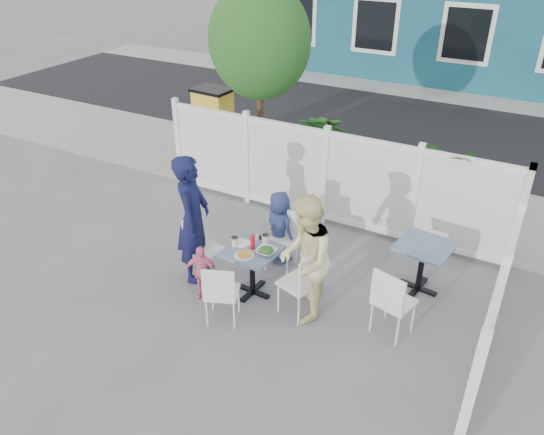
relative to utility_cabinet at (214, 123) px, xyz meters
The scene contains 29 objects.
ground 5.12m from the utility_cabinet, 51.97° to the right, with size 80.00×80.00×0.00m, color slate.
near_sidewalk 3.20m from the utility_cabinet, ahead, with size 24.00×2.60×0.01m, color gray.
street 4.74m from the utility_cabinet, 48.21° to the left, with size 24.00×5.00×0.01m, color black.
far_sidewalk 7.33m from the utility_cabinet, 64.64° to the left, with size 24.00×1.60×0.01m, color gray.
fence_back 3.60m from the utility_cabinet, 26.36° to the right, with size 5.86×0.08×1.60m.
fence_right 7.01m from the utility_cabinet, 29.02° to the right, with size 0.08×3.66×1.60m.
tree 2.56m from the utility_cabinet, 24.61° to the right, with size 1.80×1.62×3.59m.
utility_cabinet is the anchor object (origin of this frame).
potted_shrub_a 3.04m from the utility_cabinet, 17.26° to the right, with size 0.91×0.91×1.63m, color #1B5118.
potted_shrub_b 5.17m from the utility_cabinet, 11.15° to the right, with size 1.47×1.28×1.64m, color #1B5118.
main_table 4.96m from the utility_cabinet, 50.25° to the right, with size 0.70×0.70×0.69m.
spare_table 5.77m from the utility_cabinet, 27.44° to the right, with size 0.77×0.77×0.72m.
chair_left 4.48m from the utility_cabinet, 58.23° to the right, with size 0.50×0.51×0.94m.
chair_right 5.57m from the utility_cabinet, 44.51° to the right, with size 0.53×0.54×0.96m.
chair_back 4.42m from the utility_cabinet, 43.19° to the right, with size 0.41×0.40×0.87m.
chair_near 5.52m from the utility_cabinet, 55.21° to the right, with size 0.51×0.50×0.88m.
chair_spare 6.27m from the utility_cabinet, 36.63° to the right, with size 0.52×0.51×0.95m.
man 4.46m from the utility_cabinet, 59.38° to the right, with size 0.67×0.44×1.84m, color #10133B.
woman 5.55m from the utility_cabinet, 44.41° to the right, with size 0.82×0.64×1.69m, color #E9DC5B.
boy 4.28m from the utility_cabinet, 43.31° to the right, with size 0.54×0.35×1.11m, color navy.
toddler 4.94m from the utility_cabinet, 58.08° to the right, with size 0.46×0.19×0.78m, color pink.
plate_main 5.07m from the utility_cabinet, 51.56° to the right, with size 0.25×0.25×0.02m, color white.
plate_side 4.78m from the utility_cabinet, 51.43° to the right, with size 0.22×0.22×0.01m, color white.
salad_bowl 5.07m from the utility_cabinet, 48.34° to the right, with size 0.25×0.25×0.06m, color white.
coffee_cup_a 4.82m from the utility_cabinet, 52.68° to the right, with size 0.08×0.08×0.12m, color beige.
coffee_cup_b 4.85m from the utility_cabinet, 47.84° to the right, with size 0.09×0.09×0.13m, color beige.
ketchup_bottle 4.92m from the utility_cabinet, 50.04° to the right, with size 0.06×0.06×0.19m, color #B71017.
salt_shaker 4.70m from the utility_cabinet, 48.92° to the right, with size 0.03×0.03×0.06m, color white.
pepper_shaker 4.73m from the utility_cabinet, 48.41° to the right, with size 0.03×0.03×0.06m, color black.
Camera 1 is at (3.02, -4.73, 4.50)m, focal length 35.00 mm.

